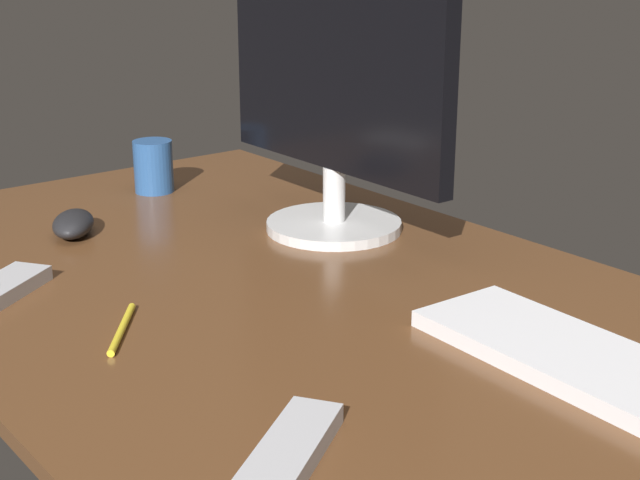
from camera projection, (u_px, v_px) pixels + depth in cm
name	position (u px, v px, depth cm)	size (l,w,h in cm)	color
desk	(269.00, 291.00, 125.89)	(140.00, 84.00, 2.00)	brown
monitor	(335.00, 78.00, 140.48)	(48.90, 21.46, 45.67)	silver
keyboard	(573.00, 358.00, 101.73)	(37.20, 14.16, 1.97)	white
computer_mouse	(73.00, 224.00, 145.08)	(11.49, 6.18, 3.69)	black
tv_remote	(287.00, 456.00, 82.72)	(17.88, 5.10, 2.02)	#B7B7BC
coffee_mug	(153.00, 166.00, 168.39)	(7.07, 7.07, 9.42)	#28518C
pen	(122.00, 329.00, 110.39)	(0.90, 0.90, 13.78)	yellow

